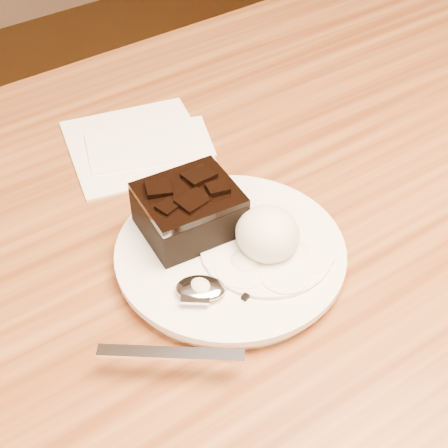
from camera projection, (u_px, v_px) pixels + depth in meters
plate at (230, 256)px, 0.62m from camera, size 0.21×0.21×0.02m
brownie at (189, 213)px, 0.62m from camera, size 0.09×0.08×0.04m
ice_cream_scoop at (268, 234)px, 0.60m from camera, size 0.06×0.06×0.05m
melt_puddle at (267, 248)px, 0.62m from camera, size 0.12×0.12×0.00m
spoon at (201, 290)px, 0.58m from camera, size 0.15×0.13×0.01m
napkin at (137, 144)px, 0.75m from camera, size 0.17×0.17×0.01m
crumb_a at (245, 297)px, 0.57m from camera, size 0.01×0.01×0.00m
crumb_b at (298, 239)px, 0.62m from camera, size 0.01×0.01×0.00m
crumb_c at (217, 294)px, 0.58m from camera, size 0.01×0.01×0.00m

